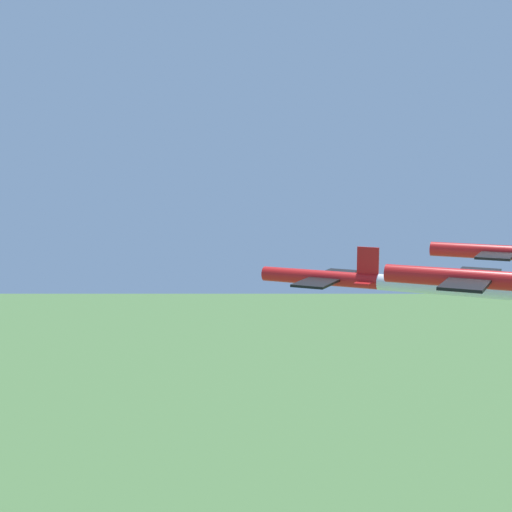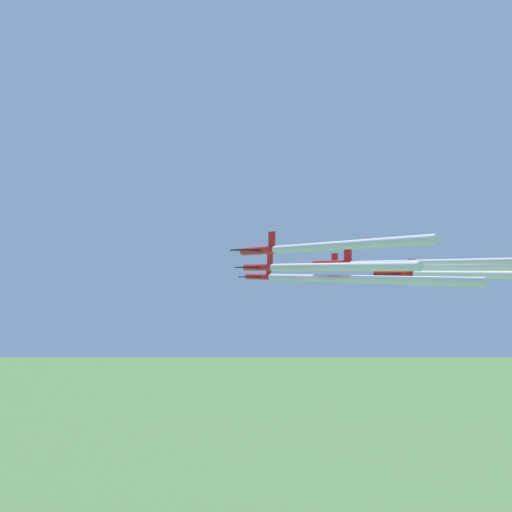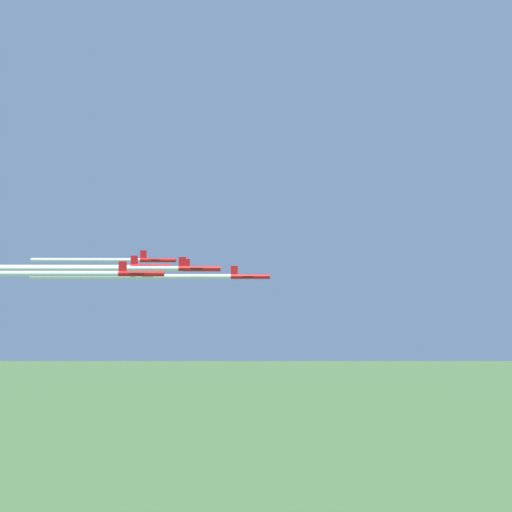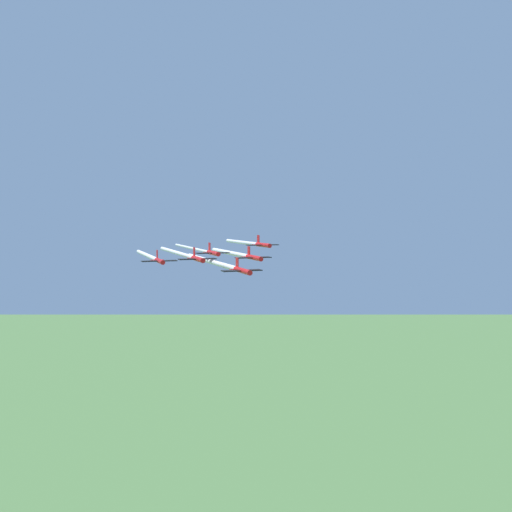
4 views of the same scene
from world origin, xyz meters
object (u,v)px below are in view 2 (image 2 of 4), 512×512
Objects in this scene: jet_3 at (259,250)px; jet_1 at (260,267)px; jet_0 at (260,276)px; jet_5 at (396,274)px; jet_4 at (334,263)px; jet_2 at (323,267)px.

jet_1 is at bearing 59.53° from jet_3.
jet_0 is 1.00× the size of jet_5.
jet_3 is 1.00× the size of jet_5.
jet_4 is (14.45, -23.53, 2.80)m from jet_0.
jet_2 is 16.03m from jet_4.
jet_0 is 1.00× the size of jet_3.
jet_2 is 1.00× the size of jet_4.
jet_5 is at bearing -0.00° from jet_3.
jet_2 reaches higher than jet_0.
jet_3 reaches higher than jet_4.
jet_5 reaches higher than jet_0.
jet_5 is (28.29, -15.03, 0.82)m from jet_0.
jet_4 reaches higher than jet_2.
jet_3 is at bearing 180.00° from jet_4.
jet_2 is (13.84, 8.50, 0.02)m from jet_1.
jet_2 is at bearing 59.53° from jet_4.
jet_3 reaches higher than jet_5.
jet_3 is at bearing 180.00° from jet_5.
jet_1 is 16.24m from jet_2.
jet_1 is at bearing -180.00° from jet_2.
jet_1 is (0.30, -16.01, 2.15)m from jet_0.
jet_4 is (0.30, -16.01, 0.63)m from jet_2.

